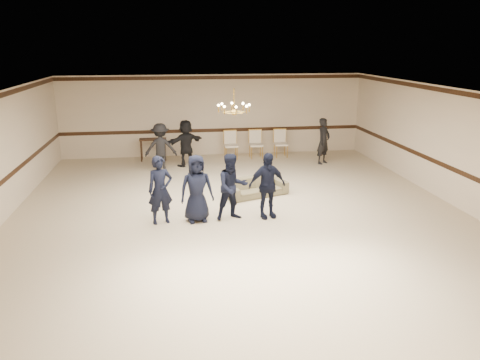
# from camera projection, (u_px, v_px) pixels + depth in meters

# --- Properties ---
(room) EXTENTS (12.01, 14.01, 3.21)m
(room) POSITION_uv_depth(u_px,v_px,m) (239.00, 154.00, 12.16)
(room) COLOR beige
(room) RESTS_ON ground
(chair_rail) EXTENTS (12.00, 0.02, 0.14)m
(chair_rail) POSITION_uv_depth(u_px,v_px,m) (214.00, 130.00, 18.96)
(chair_rail) COLOR black
(chair_rail) RESTS_ON wall_back
(crown_molding) EXTENTS (12.00, 0.02, 0.14)m
(crown_molding) POSITION_uv_depth(u_px,v_px,m) (213.00, 78.00, 18.38)
(crown_molding) COLOR black
(crown_molding) RESTS_ON wall_back
(chandelier) EXTENTS (0.94, 0.94, 0.89)m
(chandelier) POSITION_uv_depth(u_px,v_px,m) (234.00, 100.00, 12.76)
(chandelier) COLOR #AF8B38
(chandelier) RESTS_ON ceiling
(boy_a) EXTENTS (0.71, 0.56, 1.72)m
(boy_a) POSITION_uv_depth(u_px,v_px,m) (160.00, 190.00, 11.68)
(boy_a) COLOR black
(boy_a) RESTS_ON floor
(boy_b) EXTENTS (0.91, 0.67, 1.72)m
(boy_b) POSITION_uv_depth(u_px,v_px,m) (197.00, 189.00, 11.80)
(boy_b) COLOR black
(boy_b) RESTS_ON floor
(boy_c) EXTENTS (0.96, 0.82, 1.72)m
(boy_c) POSITION_uv_depth(u_px,v_px,m) (232.00, 187.00, 11.93)
(boy_c) COLOR black
(boy_c) RESTS_ON floor
(boy_d) EXTENTS (1.07, 0.62, 1.72)m
(boy_d) POSITION_uv_depth(u_px,v_px,m) (267.00, 185.00, 12.06)
(boy_d) COLOR black
(boy_d) RESTS_ON floor
(settee) EXTENTS (2.01, 1.33, 0.55)m
(settee) POSITION_uv_depth(u_px,v_px,m) (256.00, 187.00, 13.96)
(settee) COLOR #72694C
(settee) RESTS_ON floor
(adult_left) EXTENTS (1.12, 0.65, 1.71)m
(adult_left) POSITION_uv_depth(u_px,v_px,m) (161.00, 148.00, 16.44)
(adult_left) COLOR black
(adult_left) RESTS_ON floor
(adult_mid) EXTENTS (1.62, 1.25, 1.71)m
(adult_mid) POSITION_uv_depth(u_px,v_px,m) (186.00, 143.00, 17.24)
(adult_mid) COLOR black
(adult_mid) RESTS_ON floor
(adult_right) EXTENTS (0.74, 0.71, 1.71)m
(adult_right) POSITION_uv_depth(u_px,v_px,m) (324.00, 141.00, 17.58)
(adult_right) COLOR black
(adult_right) RESTS_ON floor
(banquet_chair_left) EXTENTS (0.53, 0.53, 1.07)m
(banquet_chair_left) POSITION_uv_depth(u_px,v_px,m) (231.00, 145.00, 18.39)
(banquet_chair_left) COLOR silver
(banquet_chair_left) RESTS_ON floor
(banquet_chair_mid) EXTENTS (0.54, 0.54, 1.07)m
(banquet_chair_mid) POSITION_uv_depth(u_px,v_px,m) (256.00, 145.00, 18.53)
(banquet_chair_mid) COLOR silver
(banquet_chair_mid) RESTS_ON floor
(banquet_chair_right) EXTENTS (0.54, 0.54, 1.07)m
(banquet_chair_right) POSITION_uv_depth(u_px,v_px,m) (281.00, 144.00, 18.67)
(banquet_chair_right) COLOR silver
(banquet_chair_right) RESTS_ON floor
(console_table) EXTENTS (1.02, 0.43, 0.85)m
(console_table) POSITION_uv_depth(u_px,v_px,m) (153.00, 149.00, 18.19)
(console_table) COLOR #311B10
(console_table) RESTS_ON floor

